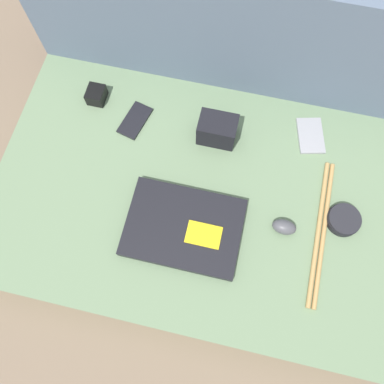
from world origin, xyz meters
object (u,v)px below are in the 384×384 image
phone_silver (135,120)px  phone_black (311,136)px  speaker_puck (344,220)px  computer_mouse (284,227)px  laptop (185,228)px  camera_pouch (217,130)px  charger_brick (96,95)px

phone_silver → phone_black: same height
speaker_puck → phone_silver: 0.65m
computer_mouse → phone_black: 0.29m
laptop → camera_pouch: camera_pouch is taller
speaker_puck → phone_silver: speaker_puck is taller
computer_mouse → phone_black: size_ratio=0.51×
phone_black → charger_brick: size_ratio=2.23×
speaker_puck → phone_black: speaker_puck is taller
phone_black → camera_pouch: size_ratio=1.20×
computer_mouse → speaker_puck: (0.15, 0.06, -0.01)m
phone_black → charger_brick: (-0.64, -0.02, 0.02)m
camera_pouch → charger_brick: (-0.37, 0.05, -0.02)m
laptop → phone_black: size_ratio=2.36×
laptop → charger_brick: size_ratio=5.27×
camera_pouch → phone_black: bearing=13.1°
laptop → speaker_puck: (0.40, 0.11, -0.00)m
laptop → charger_brick: 0.48m
camera_pouch → phone_silver: bearing=-179.3°
speaker_puck → charger_brick: 0.78m
speaker_puck → phone_black: (-0.11, 0.23, -0.01)m
laptop → phone_black: bearing=50.1°
computer_mouse → phone_silver: 0.52m
phone_black → charger_brick: charger_brick is taller
charger_brick → phone_black: bearing=1.4°
speaker_puck → phone_silver: (-0.62, 0.17, -0.01)m
phone_silver → charger_brick: size_ratio=2.18×
speaker_puck → charger_brick: size_ratio=1.55×
phone_black → charger_brick: 0.64m
laptop → phone_black: laptop is taller
phone_black → camera_pouch: (-0.27, -0.06, 0.04)m
laptop → speaker_puck: laptop is taller
computer_mouse → phone_silver: (-0.47, 0.23, -0.01)m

